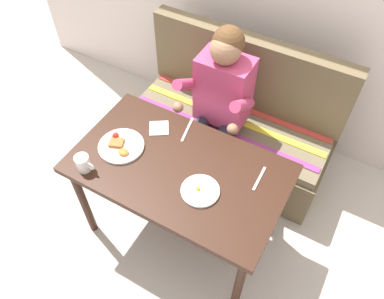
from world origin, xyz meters
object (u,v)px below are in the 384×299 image
couch (233,127)px  coffee_mug (83,163)px  fork (259,178)px  table (179,175)px  plate_eggs (200,191)px  plate_breakfast (121,146)px  napkin (159,128)px  person (219,98)px  knife (187,129)px

couch → coffee_mug: (-0.44, -1.03, 0.45)m
coffee_mug → fork: 0.95m
table → coffee_mug: bearing=-149.0°
table → plate_eggs: size_ratio=5.82×
plate_breakfast → plate_eggs: plate_breakfast is taller
plate_breakfast → napkin: 0.26m
couch → person: size_ratio=1.19×
couch → plate_eggs: couch is taller
plate_breakfast → fork: bearing=13.3°
fork → couch: bearing=122.6°
person → napkin: person is taller
couch → knife: size_ratio=7.20×
plate_eggs → coffee_mug: coffee_mug is taller
person → plate_breakfast: bearing=-116.1°
person → coffee_mug: size_ratio=10.27×
person → plate_eggs: person is taller
napkin → person: bearing=63.9°
coffee_mug → napkin: coffee_mug is taller
knife → person: bearing=71.3°
person → fork: 0.65m
fork → person: bearing=135.1°
person → coffee_mug: bearing=-114.4°
fork → knife: size_ratio=0.85×
table → napkin: 0.32m
plate_breakfast → fork: size_ratio=1.56×
table → fork: (0.42, 0.14, 0.08)m
table → knife: 0.29m
couch → napkin: 0.75m
person → napkin: 0.45m
person → plate_breakfast: person is taller
plate_eggs → fork: bearing=43.9°
napkin → knife: size_ratio=0.57×
napkin → fork: bearing=-3.8°
couch → fork: bearing=-55.9°
plate_breakfast → napkin: (0.11, 0.23, -0.01)m
table → napkin: size_ratio=10.49×
knife → table: bearing=-80.9°
table → plate_breakfast: bearing=-173.4°
table → knife: bearing=110.1°
napkin → coffee_mug: bearing=-112.9°
person → plate_eggs: size_ratio=5.89×
couch → fork: couch is taller
coffee_mug → fork: size_ratio=0.69×
person → fork: bearing=-43.4°
table → couch: size_ratio=0.83×
plate_breakfast → coffee_mug: size_ratio=2.24×
couch → coffee_mug: couch is taller
couch → knife: bearing=-100.9°
person → plate_eggs: bearing=-70.8°
couch → plate_breakfast: couch is taller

